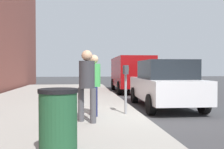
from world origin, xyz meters
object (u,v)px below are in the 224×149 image
object	(u,v)px
pedestrian_at_meter	(94,80)
parked_sedan_near	(165,84)
pedestrian_bystander	(87,80)
parked_van_far	(131,72)
trash_bin	(58,123)
parking_meter	(126,79)

from	to	relation	value
pedestrian_at_meter	parked_sedan_near	distance (m)	3.42
pedestrian_bystander	parked_van_far	size ratio (longest dim) A/B	0.34
trash_bin	parking_meter	bearing A→B (deg)	-25.30
parked_sedan_near	parked_van_far	bearing A→B (deg)	-0.01
parking_meter	parked_sedan_near	xyz separation A→B (m)	(1.92, -1.81, -0.27)
trash_bin	pedestrian_at_meter	bearing A→B (deg)	-11.72
parking_meter	parked_van_far	world-z (taller)	parked_van_far
pedestrian_at_meter	parked_van_far	bearing A→B (deg)	66.77
parking_meter	pedestrian_bystander	distance (m)	1.53
pedestrian_bystander	trash_bin	distance (m)	2.49
pedestrian_at_meter	parked_van_far	distance (m)	9.05
pedestrian_at_meter	pedestrian_bystander	size ratio (longest dim) A/B	0.97
pedestrian_at_meter	parked_van_far	world-z (taller)	parked_van_far
parked_van_far	trash_bin	bearing A→B (deg)	163.97
pedestrian_at_meter	parked_sedan_near	xyz separation A→B (m)	(2.03, -2.74, -0.25)
pedestrian_at_meter	parked_sedan_near	world-z (taller)	pedestrian_at_meter
pedestrian_bystander	trash_bin	xyz separation A→B (m)	(-2.39, 0.47, -0.53)
parking_meter	pedestrian_bystander	world-z (taller)	pedestrian_bystander
pedestrian_bystander	parked_sedan_near	xyz separation A→B (m)	(2.94, -2.95, -0.29)
parked_van_far	pedestrian_at_meter	bearing A→B (deg)	162.37
parking_meter	pedestrian_bystander	bearing A→B (deg)	131.83
pedestrian_bystander	parked_sedan_near	bearing A→B (deg)	-4.16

